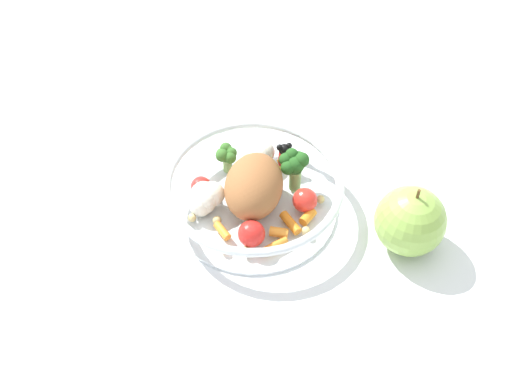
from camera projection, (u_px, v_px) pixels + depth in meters
The scene contains 3 objects.
ground_plane at pixel (252, 203), 0.80m from camera, with size 2.40×2.40×0.00m, color white.
food_container at pixel (252, 189), 0.77m from camera, with size 0.22×0.22×0.07m.
loose_apple at pixel (410, 221), 0.72m from camera, with size 0.08×0.08×0.10m.
Camera 1 is at (-0.49, 0.16, 0.61)m, focal length 43.69 mm.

